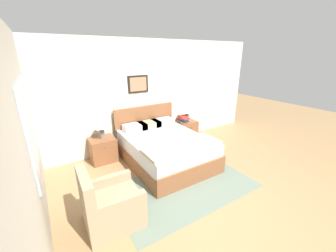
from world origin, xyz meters
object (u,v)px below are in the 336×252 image
object	(u,v)px
armchair	(110,206)
table_lamp_by_door	(187,109)
nightstand_near_window	(103,150)
nightstand_by_door	(186,130)
table_lamp_near_window	(101,123)
bed	(165,148)

from	to	relation	value
armchair	table_lamp_by_door	world-z (taller)	table_lamp_by_door
nightstand_near_window	table_lamp_by_door	xyz separation A→B (m)	(2.30, -0.01, 0.62)
nightstand_near_window	nightstand_by_door	world-z (taller)	same
armchair	nightstand_by_door	bearing A→B (deg)	126.03
armchair	nightstand_near_window	world-z (taller)	armchair
armchair	table_lamp_near_window	distance (m)	2.00
nightstand_by_door	table_lamp_near_window	world-z (taller)	table_lamp_near_window
bed	table_lamp_by_door	world-z (taller)	bed
armchair	table_lamp_by_door	distance (m)	3.35
nightstand_by_door	table_lamp_by_door	bearing A→B (deg)	-23.85
bed	armchair	distance (m)	1.92
armchair	table_lamp_near_window	size ratio (longest dim) A/B	1.75
table_lamp_near_window	table_lamp_by_door	world-z (taller)	same
bed	nightstand_near_window	bearing A→B (deg)	146.44
table_lamp_by_door	nightstand_near_window	bearing A→B (deg)	179.79
table_lamp_near_window	nightstand_near_window	bearing A→B (deg)	152.54
table_lamp_near_window	table_lamp_by_door	xyz separation A→B (m)	(2.28, 0.00, 0.00)
nightstand_by_door	table_lamp_near_window	distance (m)	2.34
nightstand_near_window	table_lamp_near_window	world-z (taller)	table_lamp_near_window
bed	armchair	size ratio (longest dim) A/B	2.30
table_lamp_near_window	table_lamp_by_door	bearing A→B (deg)	0.00
bed	nightstand_near_window	size ratio (longest dim) A/B	3.79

